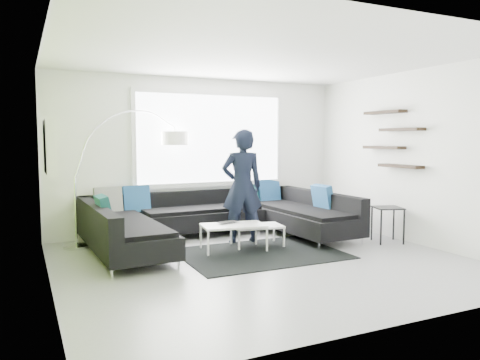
{
  "coord_description": "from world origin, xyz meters",
  "views": [
    {
      "loc": [
        -3.02,
        -5.62,
        1.69
      ],
      "look_at": [
        0.05,
        0.9,
        1.06
      ],
      "focal_mm": 35.0,
      "sensor_mm": 36.0,
      "label": 1
    }
  ],
  "objects_px": {
    "arc_lamp": "(75,178)",
    "laptop": "(229,223)",
    "sectional_sofa": "(220,220)",
    "coffee_table": "(246,236)",
    "person": "(242,186)",
    "side_table": "(387,225)"
  },
  "relations": [
    {
      "from": "arc_lamp",
      "to": "laptop",
      "type": "relative_size",
      "value": 5.87
    },
    {
      "from": "arc_lamp",
      "to": "sectional_sofa",
      "type": "bearing_deg",
      "value": -25.93
    },
    {
      "from": "sectional_sofa",
      "to": "arc_lamp",
      "type": "bearing_deg",
      "value": 161.18
    },
    {
      "from": "coffee_table",
      "to": "person",
      "type": "height_order",
      "value": "person"
    },
    {
      "from": "person",
      "to": "coffee_table",
      "type": "bearing_deg",
      "value": 82.62
    },
    {
      "from": "person",
      "to": "sectional_sofa",
      "type": "bearing_deg",
      "value": -4.28
    },
    {
      "from": "coffee_table",
      "to": "side_table",
      "type": "relative_size",
      "value": 2.09
    },
    {
      "from": "person",
      "to": "laptop",
      "type": "distance_m",
      "value": 0.74
    },
    {
      "from": "sectional_sofa",
      "to": "coffee_table",
      "type": "bearing_deg",
      "value": -68.86
    },
    {
      "from": "side_table",
      "to": "sectional_sofa",
      "type": "bearing_deg",
      "value": 155.94
    },
    {
      "from": "sectional_sofa",
      "to": "arc_lamp",
      "type": "distance_m",
      "value": 2.36
    },
    {
      "from": "laptop",
      "to": "side_table",
      "type": "bearing_deg",
      "value": -25.84
    },
    {
      "from": "arc_lamp",
      "to": "side_table",
      "type": "xyz_separation_m",
      "value": [
        4.67,
        -1.76,
        -0.8
      ]
    },
    {
      "from": "arc_lamp",
      "to": "side_table",
      "type": "height_order",
      "value": "arc_lamp"
    },
    {
      "from": "side_table",
      "to": "person",
      "type": "relative_size",
      "value": 0.32
    },
    {
      "from": "coffee_table",
      "to": "side_table",
      "type": "xyz_separation_m",
      "value": [
        2.29,
        -0.61,
        0.09
      ]
    },
    {
      "from": "side_table",
      "to": "person",
      "type": "distance_m",
      "value": 2.47
    },
    {
      "from": "coffee_table",
      "to": "arc_lamp",
      "type": "bearing_deg",
      "value": 162.13
    },
    {
      "from": "sectional_sofa",
      "to": "person",
      "type": "height_order",
      "value": "person"
    },
    {
      "from": "coffee_table",
      "to": "person",
      "type": "distance_m",
      "value": 0.85
    },
    {
      "from": "sectional_sofa",
      "to": "side_table",
      "type": "relative_size",
      "value": 7.16
    },
    {
      "from": "coffee_table",
      "to": "sectional_sofa",
      "type": "bearing_deg",
      "value": 121.35
    }
  ]
}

